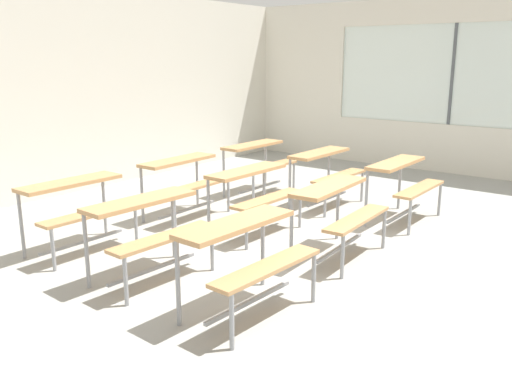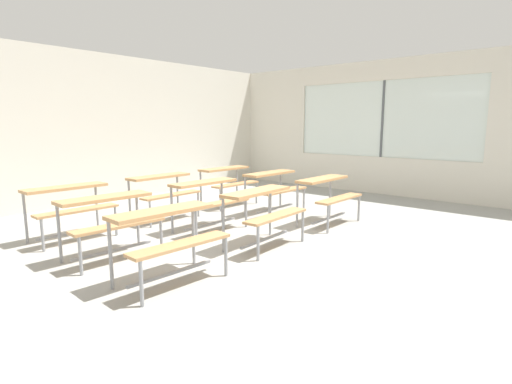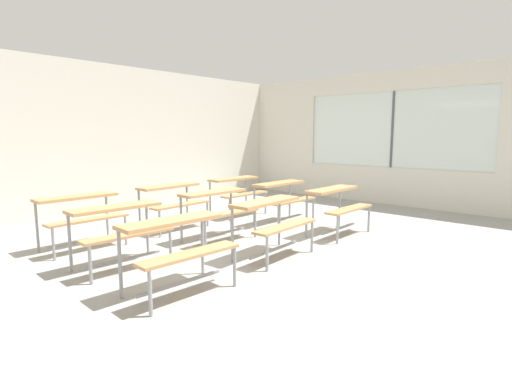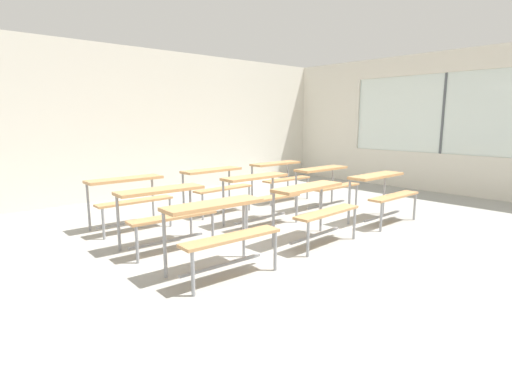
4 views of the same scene
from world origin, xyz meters
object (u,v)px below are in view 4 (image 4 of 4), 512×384
at_px(desk_bench_r2c0, 128,191).
at_px(desk_bench_r2c1, 216,180).
at_px(desk_bench_r0c1, 314,200).
at_px(desk_bench_r0c2, 382,186).
at_px(desk_bench_r0c0, 220,221).
at_px(desk_bench_r2c2, 279,172).
at_px(desk_bench_r1c0, 165,204).
at_px(desk_bench_r1c1, 260,188).
at_px(desk_bench_r1c2, 326,178).

bearing_deg(desk_bench_r2c0, desk_bench_r2c1, 0.98).
distance_m(desk_bench_r0c1, desk_bench_r0c2, 1.60).
bearing_deg(desk_bench_r0c0, desk_bench_r2c2, 38.74).
relative_size(desk_bench_r0c0, desk_bench_r1c0, 1.00).
distance_m(desk_bench_r1c1, desk_bench_r2c0, 1.93).
distance_m(desk_bench_r0c2, desk_bench_r1c0, 3.34).
bearing_deg(desk_bench_r0c1, desk_bench_r0c2, -3.45).
relative_size(desk_bench_r1c2, desk_bench_r2c1, 1.00).
relative_size(desk_bench_r1c1, desk_bench_r2c2, 1.01).
relative_size(desk_bench_r0c1, desk_bench_r1c1, 1.01).
bearing_deg(desk_bench_r2c2, desk_bench_r0c0, -143.33).
bearing_deg(desk_bench_r2c2, desk_bench_r0c2, -89.95).
distance_m(desk_bench_r0c0, desk_bench_r2c1, 2.81).
relative_size(desk_bench_r2c0, desk_bench_r2c1, 1.00).
bearing_deg(desk_bench_r1c2, desk_bench_r0c1, -145.22).
height_order(desk_bench_r0c0, desk_bench_r1c2, same).
bearing_deg(desk_bench_r1c1, desk_bench_r0c2, -36.34).
distance_m(desk_bench_r2c0, desk_bench_r2c2, 3.13).
relative_size(desk_bench_r0c2, desk_bench_r2c0, 0.99).
xyz_separation_m(desk_bench_r0c1, desk_bench_r2c1, (0.08, 2.25, 0.00)).
relative_size(desk_bench_r0c0, desk_bench_r1c2, 1.02).
xyz_separation_m(desk_bench_r1c2, desk_bench_r2c1, (-1.56, 1.14, 0.00)).
height_order(desk_bench_r1c0, desk_bench_r1c2, same).
bearing_deg(desk_bench_r2c0, desk_bench_r0c2, -35.27).
height_order(desk_bench_r0c1, desk_bench_r1c1, same).
distance_m(desk_bench_r0c0, desk_bench_r2c0, 2.29).
xyz_separation_m(desk_bench_r0c1, desk_bench_r1c1, (0.10, 1.15, 0.00)).
xyz_separation_m(desk_bench_r0c1, desk_bench_r2c0, (-1.49, 2.25, 0.00)).
xyz_separation_m(desk_bench_r0c1, desk_bench_r2c2, (1.63, 2.26, 0.00)).
distance_m(desk_bench_r0c0, desk_bench_r1c2, 3.39).
xyz_separation_m(desk_bench_r1c0, desk_bench_r1c1, (1.64, 0.06, 0.00)).
relative_size(desk_bench_r1c1, desk_bench_r2c0, 1.00).
relative_size(desk_bench_r0c1, desk_bench_r2c2, 1.02).
height_order(desk_bench_r1c1, desk_bench_r2c1, same).
xyz_separation_m(desk_bench_r1c1, desk_bench_r2c0, (-1.59, 1.10, 0.00)).
relative_size(desk_bench_r0c1, desk_bench_r2c0, 1.02).
xyz_separation_m(desk_bench_r1c0, desk_bench_r2c2, (3.18, 1.17, 0.00)).
bearing_deg(desk_bench_r2c1, desk_bench_r1c1, -90.33).
distance_m(desk_bench_r0c0, desk_bench_r1c0, 1.13).
height_order(desk_bench_r0c2, desk_bench_r2c0, same).
distance_m(desk_bench_r0c1, desk_bench_r1c1, 1.15).
relative_size(desk_bench_r1c0, desk_bench_r2c0, 1.02).
height_order(desk_bench_r0c0, desk_bench_r0c2, same).
bearing_deg(desk_bench_r0c0, desk_bench_r1c1, 38.84).
bearing_deg(desk_bench_r0c1, desk_bench_r2c2, 51.35).
height_order(desk_bench_r1c0, desk_bench_r2c1, same).
bearing_deg(desk_bench_r2c1, desk_bench_r0c1, -93.24).
relative_size(desk_bench_r0c0, desk_bench_r2c0, 1.02).
xyz_separation_m(desk_bench_r0c0, desk_bench_r2c2, (3.18, 2.30, 0.00)).
distance_m(desk_bench_r0c0, desk_bench_r0c2, 3.15).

